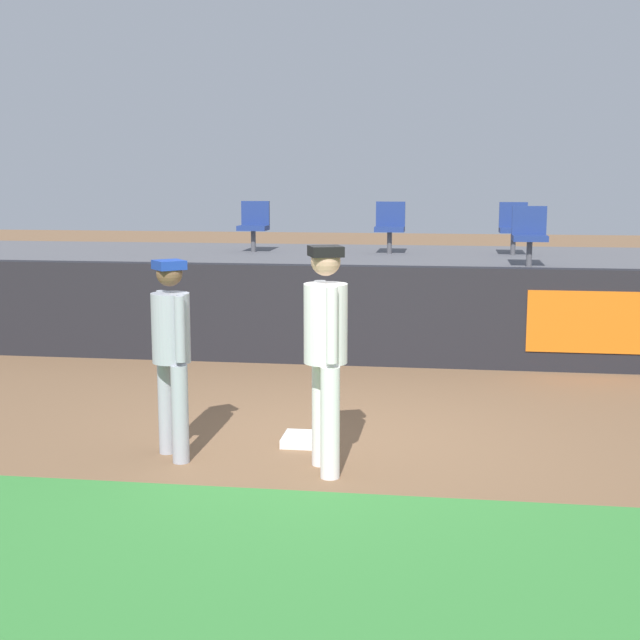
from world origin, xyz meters
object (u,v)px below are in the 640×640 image
object	(u,v)px
player_runner_visitor	(171,345)
seat_back_left	(254,223)
seat_front_right	(530,233)
seat_back_right	(513,225)
seat_back_center	(390,224)
player_fielder_home	(326,343)
first_base	(305,440)

from	to	relation	value
player_runner_visitor	seat_back_left	distance (m)	7.41
player_runner_visitor	seat_front_right	distance (m)	6.58
seat_back_left	seat_back_right	world-z (taller)	same
seat_back_center	seat_front_right	world-z (taller)	same
seat_front_right	seat_back_right	size ratio (longest dim) A/B	1.00
seat_back_center	seat_back_right	xyz separation A→B (m)	(1.99, -0.00, -0.00)
player_fielder_home	seat_back_right	size ratio (longest dim) A/B	2.26
first_base	seat_back_left	distance (m)	7.23
player_fielder_home	player_runner_visitor	distance (m)	1.38
player_fielder_home	seat_back_left	size ratio (longest dim) A/B	2.26
seat_back_center	player_runner_visitor	bearing A→B (deg)	-100.91
first_base	player_runner_visitor	size ratio (longest dim) A/B	0.23
player_fielder_home	seat_front_right	size ratio (longest dim) A/B	2.26
seat_back_center	seat_front_right	xyz separation A→B (m)	(2.08, -1.80, -0.00)
player_fielder_home	seat_back_left	world-z (taller)	seat_back_left
seat_back_center	seat_back_left	world-z (taller)	same
seat_back_right	seat_back_left	bearing A→B (deg)	179.99
seat_front_right	seat_back_center	bearing A→B (deg)	139.14
player_fielder_home	seat_back_center	world-z (taller)	seat_back_center
first_base	seat_back_left	bearing A→B (deg)	105.98
first_base	seat_back_right	xyz separation A→B (m)	(2.32, 6.78, 1.62)
seat_back_left	seat_front_right	xyz separation A→B (m)	(4.36, -1.80, 0.00)
seat_back_center	seat_back_right	bearing A→B (deg)	-0.01
seat_front_right	player_runner_visitor	bearing A→B (deg)	-122.27
first_base	seat_back_right	size ratio (longest dim) A/B	0.48
first_base	seat_back_center	xyz separation A→B (m)	(0.34, 6.78, 1.62)
player_runner_visitor	seat_back_right	bearing A→B (deg)	115.38
seat_back_center	first_base	bearing A→B (deg)	-92.84
first_base	seat_front_right	xyz separation A→B (m)	(2.42, 4.98, 1.62)
player_runner_visitor	seat_back_center	bearing A→B (deg)	129.34
seat_back_left	seat_front_right	world-z (taller)	same
player_fielder_home	seat_back_right	distance (m)	7.78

